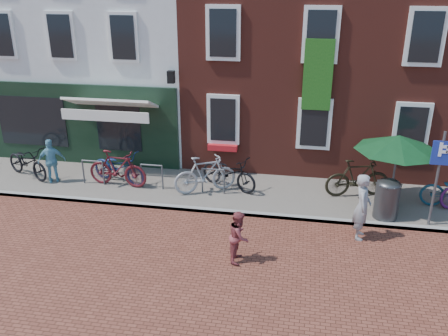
% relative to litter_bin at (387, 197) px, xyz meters
% --- Properties ---
extents(ground, '(80.00, 80.00, 0.00)m').
position_rel_litter_bin_xyz_m(ground, '(-5.60, -0.48, -0.74)').
color(ground, brown).
extents(sidewalk, '(24.00, 3.00, 0.10)m').
position_rel_litter_bin_xyz_m(sidewalk, '(-4.60, 1.02, -0.69)').
color(sidewalk, slate).
rests_on(sidewalk, ground).
extents(building_stucco, '(8.00, 8.00, 9.00)m').
position_rel_litter_bin_xyz_m(building_stucco, '(-10.60, 6.52, 3.76)').
color(building_stucco, silver).
rests_on(building_stucco, ground).
extents(building_brick_mid, '(6.00, 8.00, 10.00)m').
position_rel_litter_bin_xyz_m(building_brick_mid, '(-3.60, 6.52, 4.26)').
color(building_brick_mid, maroon).
rests_on(building_brick_mid, ground).
extents(building_brick_right, '(6.00, 8.00, 10.00)m').
position_rel_litter_bin_xyz_m(building_brick_right, '(2.40, 6.52, 4.26)').
color(building_brick_right, maroon).
rests_on(building_brick_right, ground).
extents(litter_bin, '(0.67, 0.67, 1.23)m').
position_rel_litter_bin_xyz_m(litter_bin, '(0.00, 0.00, 0.00)').
color(litter_bin, '#3C3D3F').
rests_on(litter_bin, sidewalk).
extents(parking_sign, '(0.50, 0.08, 2.68)m').
position_rel_litter_bin_xyz_m(parking_sign, '(1.13, -0.24, 1.08)').
color(parking_sign, '#4C4C4F').
rests_on(parking_sign, sidewalk).
extents(parasol, '(2.45, 2.45, 2.28)m').
position_rel_litter_bin_xyz_m(parasol, '(0.25, 0.82, 1.40)').
color(parasol, '#4C4C4F').
rests_on(parasol, sidewalk).
extents(woman, '(0.49, 0.69, 1.79)m').
position_rel_litter_bin_xyz_m(woman, '(-0.79, -1.08, 0.16)').
color(woman, gray).
rests_on(woman, ground).
extents(boy, '(0.52, 0.65, 1.30)m').
position_rel_litter_bin_xyz_m(boy, '(-3.76, -2.73, -0.09)').
color(boy, brown).
rests_on(boy, ground).
extents(cafe_person, '(0.94, 0.70, 1.48)m').
position_rel_litter_bin_xyz_m(cafe_person, '(-10.48, 0.65, 0.10)').
color(cafe_person, '#63A2B8').
rests_on(cafe_person, sidewalk).
extents(bicycle_0, '(2.17, 1.54, 1.08)m').
position_rel_litter_bin_xyz_m(bicycle_0, '(-11.54, 0.89, -0.10)').
color(bicycle_0, black).
rests_on(bicycle_0, sidewalk).
extents(bicycle_1, '(2.04, 0.73, 1.20)m').
position_rel_litter_bin_xyz_m(bicycle_1, '(-8.25, 0.72, -0.04)').
color(bicycle_1, '#521319').
rests_on(bicycle_1, sidewalk).
extents(bicycle_2, '(2.19, 1.31, 1.08)m').
position_rel_litter_bin_xyz_m(bicycle_2, '(-8.32, 1.01, -0.10)').
color(bicycle_2, navy).
rests_on(bicycle_2, sidewalk).
extents(bicycle_3, '(2.03, 1.44, 1.20)m').
position_rel_litter_bin_xyz_m(bicycle_3, '(-5.37, 0.76, -0.04)').
color(bicycle_3, '#959597').
rests_on(bicycle_3, sidewalk).
extents(bicycle_4, '(2.17, 1.56, 1.08)m').
position_rel_litter_bin_xyz_m(bicycle_4, '(-4.69, 1.20, -0.10)').
color(bicycle_4, black).
rests_on(bicycle_4, sidewalk).
extents(bicycle_5, '(2.08, 1.07, 1.20)m').
position_rel_litter_bin_xyz_m(bicycle_5, '(-0.70, 1.31, -0.04)').
color(bicycle_5, black).
rests_on(bicycle_5, sidewalk).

